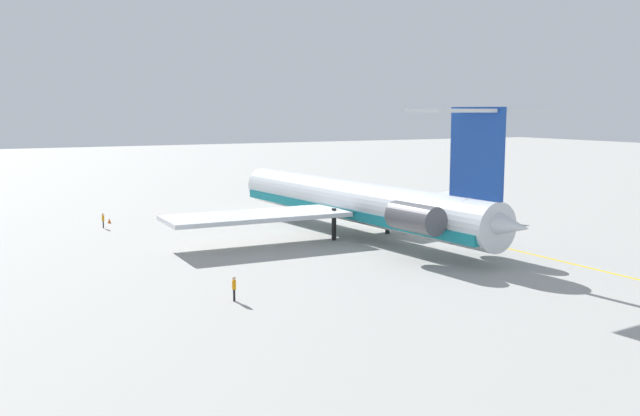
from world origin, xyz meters
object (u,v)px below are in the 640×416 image
at_px(main_jetliner, 361,202).
at_px(ground_crew_near_nose, 234,286).
at_px(ground_crew_near_tail, 103,219).
at_px(safety_cone_wingtip, 345,198).
at_px(safety_cone_tail, 160,216).
at_px(safety_cone_nose, 109,221).

bearing_deg(main_jetliner, ground_crew_near_nose, 124.96).
distance_m(ground_crew_near_tail, safety_cone_wingtip, 36.79).
relative_size(main_jetliner, safety_cone_tail, 82.68).
distance_m(ground_crew_near_nose, safety_cone_tail, 39.34).
xyz_separation_m(ground_crew_near_tail, safety_cone_wingtip, (8.76, -35.72, -0.79)).
distance_m(ground_crew_near_tail, safety_cone_tail, 8.39).
relative_size(ground_crew_near_tail, safety_cone_tail, 3.05).
height_order(main_jetliner, ground_crew_near_nose, main_jetliner).
distance_m(safety_cone_nose, safety_cone_wingtip, 34.89).
relative_size(ground_crew_near_nose, safety_cone_tail, 3.13).
distance_m(ground_crew_near_nose, safety_cone_wingtip, 55.13).
bearing_deg(safety_cone_wingtip, safety_cone_tail, 99.62).
height_order(main_jetliner, safety_cone_tail, main_jetliner).
xyz_separation_m(ground_crew_near_nose, safety_cone_tail, (39.00, -5.10, -0.82)).
bearing_deg(main_jetliner, ground_crew_near_tail, 46.47).
bearing_deg(safety_cone_wingtip, ground_crew_near_tail, 103.78).
xyz_separation_m(ground_crew_near_tail, safety_cone_nose, (3.24, -1.27, -0.79)).
xyz_separation_m(main_jetliner, safety_cone_nose, (21.06, 21.34, -3.34)).
xyz_separation_m(ground_crew_near_nose, safety_cone_wingtip, (43.81, -33.47, -0.82)).
xyz_separation_m(main_jetliner, safety_cone_tail, (21.78, 15.26, -3.34)).
bearing_deg(ground_crew_near_nose, main_jetliner, 84.40).
bearing_deg(ground_crew_near_tail, ground_crew_near_nose, 88.59).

